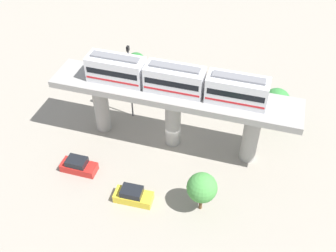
{
  "coord_description": "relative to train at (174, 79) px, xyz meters",
  "views": [
    {
      "loc": [
        -34.49,
        -9.69,
        34.94
      ],
      "look_at": [
        -2.5,
        -0.12,
        4.9
      ],
      "focal_mm": 42.18,
      "sensor_mm": 36.0,
      "label": 1
    }
  ],
  "objects": [
    {
      "name": "viaduct",
      "position": [
        0.0,
        0.12,
        -3.56
      ],
      "size": [
        5.2,
        28.85,
        8.17
      ],
      "color": "#999691",
      "rests_on": "ground"
    },
    {
      "name": "parked_car_red",
      "position": [
        -7.71,
        9.36,
        -8.96
      ],
      "size": [
        1.84,
        4.22,
        1.76
      ],
      "rotation": [
        0.0,
        0.0,
        0.01
      ],
      "color": "red",
      "rests_on": "ground"
    },
    {
      "name": "tree_near_viaduct",
      "position": [
        -8.93,
        -5.54,
        -6.31
      ],
      "size": [
        3.19,
        3.19,
        5.01
      ],
      "color": "brown",
      "rests_on": "ground"
    },
    {
      "name": "tree_far_corner",
      "position": [
        12.17,
        9.35,
        -6.93
      ],
      "size": [
        2.74,
        2.74,
        4.16
      ],
      "color": "brown",
      "rests_on": "ground"
    },
    {
      "name": "ground_plane",
      "position": [
        0.0,
        0.12,
        -9.7
      ],
      "size": [
        120.0,
        120.0,
        0.0
      ],
      "primitive_type": "plane",
      "color": "gray"
    },
    {
      "name": "signal_post",
      "position": [
        3.4,
        6.76,
        -3.79
      ],
      "size": [
        0.44,
        0.28,
        10.77
      ],
      "color": "#4C4C51",
      "rests_on": "ground"
    },
    {
      "name": "tree_mid_lot",
      "position": [
        7.26,
        -11.52,
        -6.06
      ],
      "size": [
        3.5,
        3.5,
        5.41
      ],
      "color": "brown",
      "rests_on": "ground"
    },
    {
      "name": "parked_car_yellow",
      "position": [
        -9.98,
        1.72,
        -8.96
      ],
      "size": [
        2.0,
        4.28,
        1.76
      ],
      "rotation": [
        0.0,
        0.0,
        0.05
      ],
      "color": "yellow",
      "rests_on": "ground"
    },
    {
      "name": "train",
      "position": [
        0.0,
        0.0,
        0.0
      ],
      "size": [
        2.64,
        20.5,
        3.24
      ],
      "color": "silver",
      "rests_on": "viaduct"
    }
  ]
}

